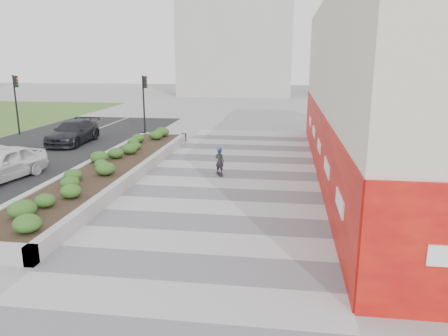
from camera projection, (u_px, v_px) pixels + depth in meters
The scene contains 12 objects.
ground at pixel (199, 245), 12.80m from camera, with size 160.00×160.00×0.00m, color gray.
walkway at pixel (215, 211), 15.68m from camera, with size 8.00×36.00×0.01m, color #A8A8AD.
building at pixel (390, 89), 19.50m from camera, with size 6.04×24.08×8.00m.
planter at pixel (111, 168), 20.16m from camera, with size 3.00×18.00×0.90m.
traffic_signal_near at pixel (145, 97), 29.90m from camera, with size 0.33×0.28×4.20m.
traffic_signal_far at pixel (16, 96), 30.67m from camera, with size 0.33×0.28×4.20m.
distant_bldg_north_l at pixel (237, 25), 63.84m from camera, with size 16.00×12.00×20.00m, color #ADAAA3.
distant_bldg_north_r at pixel (374, 12), 65.44m from camera, with size 14.00×10.00×24.00m, color #ADAAA3.
manhole_cover at pixel (229, 212), 15.61m from camera, with size 0.44×0.44×0.01m, color #595654.
skateboarder at pixel (220, 161), 20.31m from camera, with size 0.51×0.74×1.35m.
car_white at pixel (2, 164), 19.43m from camera, with size 1.77×4.39×1.50m, color white.
car_dark at pixel (73, 132), 27.92m from camera, with size 2.02×4.97×1.44m, color black.
Camera 1 is at (2.39, -11.63, 5.33)m, focal length 35.00 mm.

